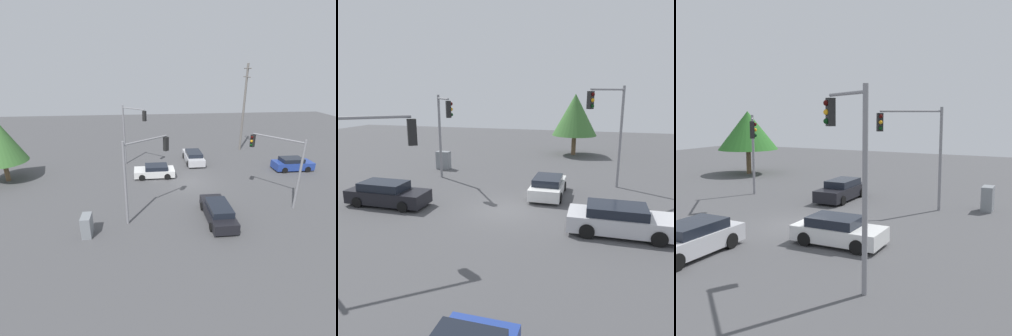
{
  "view_description": "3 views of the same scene",
  "coord_description": "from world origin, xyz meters",
  "views": [
    {
      "loc": [
        23.19,
        -4.44,
        10.65
      ],
      "look_at": [
        1.26,
        -2.22,
        2.1
      ],
      "focal_mm": 28.0,
      "sensor_mm": 36.0,
      "label": 1
    },
    {
      "loc": [
        -4.59,
        16.37,
        6.33
      ],
      "look_at": [
        0.34,
        -1.25,
        2.1
      ],
      "focal_mm": 35.0,
      "sensor_mm": 36.0,
      "label": 2
    },
    {
      "loc": [
        -18.01,
        -11.68,
        5.91
      ],
      "look_at": [
        1.52,
        -1.89,
        2.97
      ],
      "focal_mm": 45.0,
      "sensor_mm": 36.0,
      "label": 3
    }
  ],
  "objects": [
    {
      "name": "ground_plane",
      "position": [
        0.0,
        0.0,
        0.0
      ],
      "size": [
        80.0,
        80.0,
        0.0
      ],
      "primitive_type": "plane",
      "color": "#4C4C4F"
    },
    {
      "name": "sedan_dark",
      "position": [
        6.8,
        0.93,
        0.66
      ],
      "size": [
        4.68,
        1.87,
        1.36
      ],
      "rotation": [
        0.0,
        0.0,
        1.57
      ],
      "color": "black",
      "rests_on": "ground_plane"
    },
    {
      "name": "sedan_white",
      "position": [
        -1.82,
        -3.28,
        0.62
      ],
      "size": [
        1.97,
        4.11,
        1.27
      ],
      "rotation": [
        0.0,
        0.0,
        3.14
      ],
      "color": "silver",
      "rests_on": "ground_plane"
    },
    {
      "name": "sedan_silver",
      "position": [
        -5.84,
        1.53,
        0.67
      ],
      "size": [
        4.78,
        2.02,
        1.37
      ],
      "rotation": [
        0.0,
        0.0,
        1.57
      ],
      "color": "silver",
      "rests_on": "ground_plane"
    },
    {
      "name": "traffic_signal_main",
      "position": [
        5.78,
        -4.47,
        4.24
      ],
      "size": [
        2.54,
        3.31,
        6.17
      ],
      "rotation": [
        0.0,
        0.0,
        2.2
      ],
      "color": "gray",
      "rests_on": "ground_plane"
    },
    {
      "name": "traffic_signal_cross",
      "position": [
        4.38,
        6.34,
        3.93
      ],
      "size": [
        3.58,
        2.93,
        5.66
      ],
      "rotation": [
        0.0,
        0.0,
        3.81
      ],
      "color": "gray",
      "rests_on": "ground_plane"
    },
    {
      "name": "traffic_signal_aux",
      "position": [
        -5.31,
        -5.53,
        4.57
      ],
      "size": [
        2.31,
        2.62,
        6.76
      ],
      "rotation": [
        0.0,
        0.0,
        0.86
      ],
      "color": "gray",
      "rests_on": "ground_plane"
    },
    {
      "name": "electrical_cabinet",
      "position": [
        7.82,
        -8.33,
        0.75
      ],
      "size": [
        1.12,
        0.64,
        1.49
      ],
      "primitive_type": "cube",
      "color": "gray",
      "rests_on": "ground_plane"
    },
    {
      "name": "tree_left",
      "position": [
        13.57,
        14.33,
        4.12
      ],
      "size": [
        5.62,
        5.62,
        5.94
      ],
      "color": "brown",
      "rests_on": "ground_plane"
    }
  ]
}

